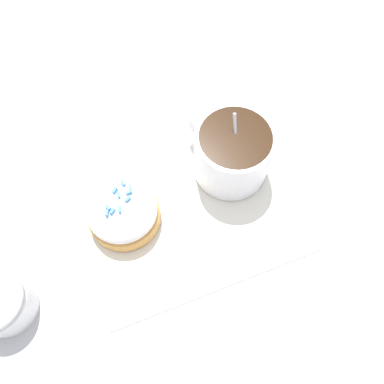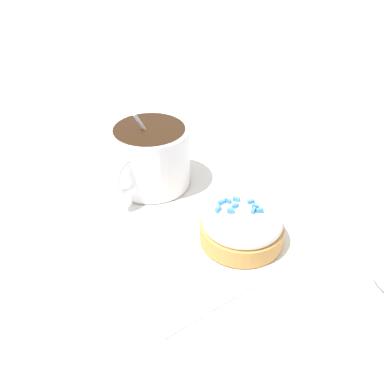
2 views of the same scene
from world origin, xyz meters
TOP-DOWN VIEW (x-y plane):
  - ground_plane at (0.00, 0.00)m, footprint 3.00×3.00m
  - paper_napkin at (0.00, 0.00)m, footprint 0.28×0.28m
  - coffee_cup at (0.07, 0.01)m, footprint 0.09×0.12m
  - frosted_pastry at (-0.08, 0.00)m, footprint 0.09×0.09m

SIDE VIEW (x-z plane):
  - ground_plane at x=0.00m, z-range 0.00..0.00m
  - paper_napkin at x=0.00m, z-range 0.00..0.00m
  - frosted_pastry at x=-0.08m, z-range 0.00..0.05m
  - coffee_cup at x=0.07m, z-range 0.00..0.09m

